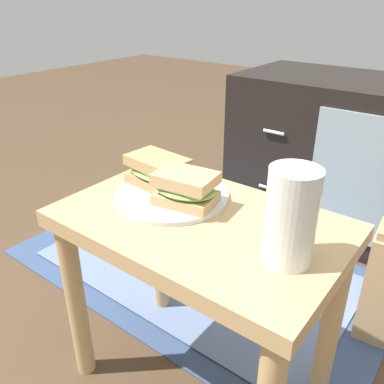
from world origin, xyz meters
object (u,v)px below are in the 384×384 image
object	(u,v)px
plate	(172,195)
sandwich_front	(158,171)
tv_cabinet	(364,160)
sandwich_back	(186,188)
beer_glass	(291,219)

from	to	relation	value
plate	sandwich_front	size ratio (longest dim) A/B	1.63
tv_cabinet	sandwich_back	xyz separation A→B (m)	(-0.11, -0.93, 0.21)
plate	beer_glass	bearing A→B (deg)	-10.85
tv_cabinet	sandwich_back	size ratio (longest dim) A/B	6.74
tv_cabinet	plate	xyz separation A→B (m)	(-0.16, -0.92, 0.17)
plate	sandwich_front	xyz separation A→B (m)	(-0.05, 0.01, 0.04)
tv_cabinet	beer_glass	world-z (taller)	beer_glass
sandwich_front	sandwich_back	size ratio (longest dim) A/B	1.05
sandwich_front	tv_cabinet	bearing A→B (deg)	76.86
tv_cabinet	plate	size ratio (longest dim) A/B	3.92
tv_cabinet	sandwich_front	world-z (taller)	tv_cabinet
tv_cabinet	beer_glass	size ratio (longest dim) A/B	5.90
tv_cabinet	plate	bearing A→B (deg)	-99.85
sandwich_front	beer_glass	bearing A→B (deg)	-11.65
sandwich_front	beer_glass	distance (m)	0.35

